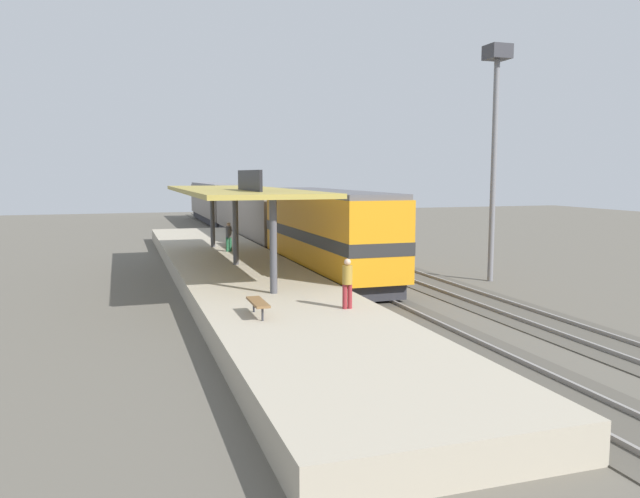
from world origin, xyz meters
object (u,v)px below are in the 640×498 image
object	(u,v)px
light_mast	(495,114)
person_walking	(347,281)
passenger_carriage_rear	(215,202)
locomotive	(326,233)
passenger_carriage_front	(254,214)
person_waiting	(229,235)
platform_bench	(258,303)

from	to	relation	value
light_mast	person_walking	bearing A→B (deg)	-143.86
passenger_carriage_rear	locomotive	bearing A→B (deg)	-90.00
passenger_carriage_front	person_waiting	distance (m)	12.70
platform_bench	person_walking	size ratio (longest dim) A/B	0.99
locomotive	platform_bench	bearing A→B (deg)	-118.51
light_mast	person_waiting	xyz separation A→B (m)	(-11.85, 9.03, -6.54)
passenger_carriage_front	person_waiting	world-z (taller)	passenger_carriage_front
locomotive	person_waiting	bearing A→B (deg)	124.12
locomotive	light_mast	world-z (taller)	light_mast
platform_bench	passenger_carriage_front	distance (m)	29.68
passenger_carriage_front	person_walking	distance (m)	29.00
person_walking	person_waiting	bearing A→B (deg)	93.96
light_mast	person_waiting	size ratio (longest dim) A/B	6.84
light_mast	platform_bench	bearing A→B (deg)	-149.90
locomotive	light_mast	size ratio (longest dim) A/B	1.23
passenger_carriage_rear	person_walking	distance (m)	49.74
locomotive	passenger_carriage_rear	bearing A→B (deg)	90.00
light_mast	person_waiting	world-z (taller)	light_mast
locomotive	light_mast	xyz separation A→B (m)	(7.80, -3.05, 5.99)
locomotive	person_walking	xyz separation A→B (m)	(-2.88, -10.85, -0.56)
passenger_carriage_rear	light_mast	size ratio (longest dim) A/B	1.71
platform_bench	person_walking	distance (m)	3.16
passenger_carriage_front	person_waiting	xyz separation A→B (m)	(-4.05, -12.02, -0.46)
locomotive	passenger_carriage_rear	distance (m)	38.80
locomotive	person_walking	distance (m)	11.24
passenger_carriage_front	light_mast	xyz separation A→B (m)	(7.80, -21.05, 6.08)
passenger_carriage_rear	person_waiting	distance (m)	33.08
light_mast	person_waiting	bearing A→B (deg)	142.70
platform_bench	passenger_carriage_rear	world-z (taller)	passenger_carriage_rear
light_mast	person_walking	size ratio (longest dim) A/B	6.84
passenger_carriage_front	passenger_carriage_rear	bearing A→B (deg)	90.00
light_mast	person_walking	xyz separation A→B (m)	(-10.68, -7.80, -6.54)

